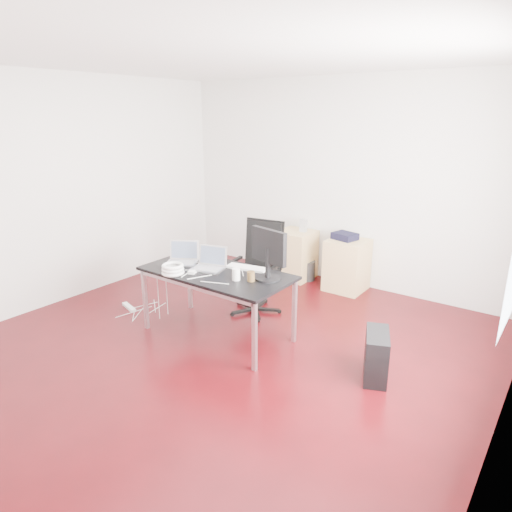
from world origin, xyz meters
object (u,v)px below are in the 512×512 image
Objects in this scene: office_chair at (258,263)px; filing_cabinet_right at (347,265)px; filing_cabinet_left at (295,255)px; pc_tower at (376,355)px; desk at (217,276)px.

filing_cabinet_right is at bearing 56.57° from office_chair.
filing_cabinet_left is (-0.24, 1.25, -0.26)m from office_chair.
filing_cabinet_left reaches higher than pc_tower.
desk reaches higher than filing_cabinet_right.
filing_cabinet_right is at bearing 75.35° from desk.
desk is 1.78m from pc_tower.
office_chair is 1.29m from filing_cabinet_left.
office_chair is (-0.04, 0.81, -0.07)m from desk.
office_chair reaches higher than desk.
pc_tower is at bearing 6.91° from desk.
filing_cabinet_left is at bearing 180.00° from filing_cabinet_right.
office_chair reaches higher than pc_tower.
desk reaches higher than pc_tower.
desk is 2.15m from filing_cabinet_right.
desk reaches higher than filing_cabinet_left.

